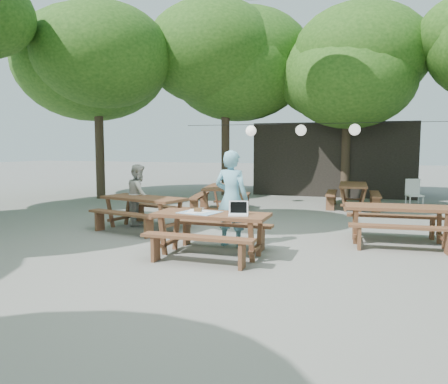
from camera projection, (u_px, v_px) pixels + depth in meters
name	position (u px, v px, depth m)	size (l,w,h in m)	color
ground	(260.00, 250.00, 8.04)	(80.00, 80.00, 0.00)	#60615C
pavilion	(335.00, 159.00, 17.63)	(6.00, 3.00, 2.80)	black
main_picnic_table	(211.00, 234.00, 7.61)	(2.00, 1.58, 0.75)	#56331E
picnic_table_nw	(144.00, 213.00, 10.02)	(2.23, 2.00, 0.75)	#56331E
picnic_table_ne	(398.00, 224.00, 8.52)	(2.05, 1.72, 0.75)	#56331E
picnic_table_far_w	(221.00, 198.00, 12.82)	(1.90, 2.16, 0.75)	#56331E
picnic_table_far_e	(353.00, 196.00, 13.48)	(1.65, 2.03, 0.75)	#56331E
woman	(231.00, 199.00, 8.29)	(0.67, 0.44, 1.83)	#71B6CF
second_person	(139.00, 195.00, 10.57)	(0.72, 0.56, 1.47)	beige
plastic_chair	(414.00, 200.00, 13.43)	(0.54, 0.54, 0.90)	silver
laptop	(238.00, 212.00, 7.34)	(0.38, 0.33, 0.24)	white
tabletop_clutter	(199.00, 212.00, 7.66)	(0.75, 0.67, 0.08)	#3884C0
paper_lanterns	(301.00, 130.00, 13.50)	(9.00, 0.34, 0.38)	black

